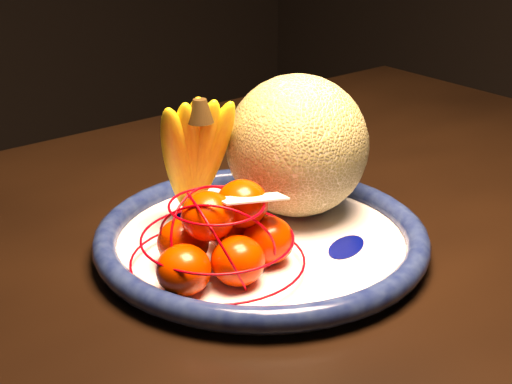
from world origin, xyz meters
TOP-DOWN VIEW (x-y plane):
  - dining_table at (0.03, -0.12)m, footprint 1.60×0.99m
  - fruit_bowl at (0.06, -0.16)m, footprint 0.38×0.38m
  - cantaloupe at (0.15, -0.12)m, footprint 0.17×0.17m
  - banana_bunch at (0.03, -0.07)m, footprint 0.11×0.11m
  - mandarin_bag at (-0.01, -0.19)m, footprint 0.21×0.21m
  - price_tag at (0.02, -0.20)m, footprint 0.08×0.04m

SIDE VIEW (x-z plane):
  - dining_table at x=0.03m, z-range 0.31..1.10m
  - fruit_bowl at x=0.06m, z-range 0.78..0.82m
  - mandarin_bag at x=-0.01m, z-range 0.78..0.89m
  - price_tag at x=0.02m, z-range 0.87..0.89m
  - cantaloupe at x=0.15m, z-range 0.80..0.97m
  - banana_bunch at x=0.03m, z-range 0.80..0.97m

